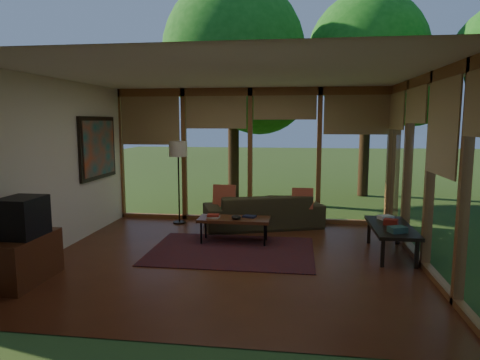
# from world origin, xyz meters

# --- Properties ---
(floor) EXTENTS (5.50, 5.50, 0.00)m
(floor) POSITION_xyz_m (0.00, 0.00, 0.00)
(floor) COLOR #602D19
(floor) RESTS_ON ground
(ceiling) EXTENTS (5.50, 5.50, 0.00)m
(ceiling) POSITION_xyz_m (0.00, 0.00, 2.70)
(ceiling) COLOR white
(ceiling) RESTS_ON ground
(wall_left) EXTENTS (0.04, 5.00, 2.70)m
(wall_left) POSITION_xyz_m (-2.75, 0.00, 1.35)
(wall_left) COLOR silver
(wall_left) RESTS_ON ground
(wall_front) EXTENTS (5.50, 0.04, 2.70)m
(wall_front) POSITION_xyz_m (0.00, -2.50, 1.35)
(wall_front) COLOR silver
(wall_front) RESTS_ON ground
(window_wall_back) EXTENTS (5.50, 0.12, 2.70)m
(window_wall_back) POSITION_xyz_m (0.00, 2.50, 1.35)
(window_wall_back) COLOR brown
(window_wall_back) RESTS_ON ground
(window_wall_right) EXTENTS (0.12, 5.00, 2.70)m
(window_wall_right) POSITION_xyz_m (2.75, 0.00, 1.35)
(window_wall_right) COLOR brown
(window_wall_right) RESTS_ON ground
(tree_nw) EXTENTS (3.54, 3.54, 5.54)m
(tree_nw) POSITION_xyz_m (-0.69, 4.82, 3.76)
(tree_nw) COLOR #382314
(tree_nw) RESTS_ON ground
(tree_ne) EXTENTS (3.18, 3.18, 5.43)m
(tree_ne) POSITION_xyz_m (2.75, 6.02, 3.83)
(tree_ne) COLOR #382314
(tree_ne) RESTS_ON ground
(rug) EXTENTS (2.56, 1.82, 0.01)m
(rug) POSITION_xyz_m (-0.05, 0.38, 0.01)
(rug) COLOR maroon
(rug) RESTS_ON floor
(sofa) EXTENTS (2.40, 1.57, 0.65)m
(sofa) POSITION_xyz_m (0.31, 2.00, 0.33)
(sofa) COLOR #3D361E
(sofa) RESTS_ON floor
(pillow_left) EXTENTS (0.43, 0.23, 0.45)m
(pillow_left) POSITION_xyz_m (-0.44, 1.95, 0.60)
(pillow_left) COLOR maroon
(pillow_left) RESTS_ON sofa
(pillow_right) EXTENTS (0.40, 0.21, 0.42)m
(pillow_right) POSITION_xyz_m (1.06, 1.95, 0.58)
(pillow_right) COLOR maroon
(pillow_right) RESTS_ON sofa
(ct_book_lower) EXTENTS (0.22, 0.18, 0.03)m
(ct_book_lower) POSITION_xyz_m (-0.43, 0.82, 0.44)
(ct_book_lower) COLOR beige
(ct_book_lower) RESTS_ON coffee_table
(ct_book_upper) EXTENTS (0.21, 0.16, 0.03)m
(ct_book_upper) POSITION_xyz_m (-0.43, 0.82, 0.47)
(ct_book_upper) COLOR maroon
(ct_book_upper) RESTS_ON coffee_table
(ct_book_side) EXTENTS (0.25, 0.21, 0.03)m
(ct_book_side) POSITION_xyz_m (0.17, 0.95, 0.44)
(ct_book_side) COLOR black
(ct_book_side) RESTS_ON coffee_table
(ct_bowl) EXTENTS (0.16, 0.16, 0.07)m
(ct_bowl) POSITION_xyz_m (-0.03, 0.77, 0.46)
(ct_bowl) COLOR black
(ct_bowl) RESTS_ON coffee_table
(media_cabinet) EXTENTS (0.50, 1.00, 0.60)m
(media_cabinet) POSITION_xyz_m (-2.47, -1.27, 0.30)
(media_cabinet) COLOR #5B2E18
(media_cabinet) RESTS_ON floor
(television) EXTENTS (0.45, 0.55, 0.50)m
(television) POSITION_xyz_m (-2.45, -1.27, 0.85)
(television) COLOR black
(television) RESTS_ON media_cabinet
(console_book_a) EXTENTS (0.28, 0.25, 0.09)m
(console_book_a) POSITION_xyz_m (2.40, 0.14, 0.50)
(console_book_a) COLOR #2F5249
(console_book_a) RESTS_ON side_console
(console_book_b) EXTENTS (0.24, 0.21, 0.09)m
(console_book_b) POSITION_xyz_m (2.40, 0.59, 0.50)
(console_book_b) COLOR maroon
(console_book_b) RESTS_ON side_console
(console_book_c) EXTENTS (0.27, 0.24, 0.06)m
(console_book_c) POSITION_xyz_m (2.40, 0.99, 0.49)
(console_book_c) COLOR beige
(console_book_c) RESTS_ON side_console
(floor_lamp) EXTENTS (0.36, 0.36, 1.65)m
(floor_lamp) POSITION_xyz_m (-1.39, 2.10, 1.41)
(floor_lamp) COLOR black
(floor_lamp) RESTS_ON floor
(coffee_table) EXTENTS (1.20, 0.50, 0.43)m
(coffee_table) POSITION_xyz_m (-0.08, 0.87, 0.39)
(coffee_table) COLOR #5B2E18
(coffee_table) RESTS_ON floor
(side_console) EXTENTS (0.60, 1.40, 0.46)m
(side_console) POSITION_xyz_m (2.40, 0.54, 0.41)
(side_console) COLOR black
(side_console) RESTS_ON floor
(wall_painting) EXTENTS (0.06, 1.35, 1.15)m
(wall_painting) POSITION_xyz_m (-2.71, 1.40, 1.55)
(wall_painting) COLOR black
(wall_painting) RESTS_ON wall_left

